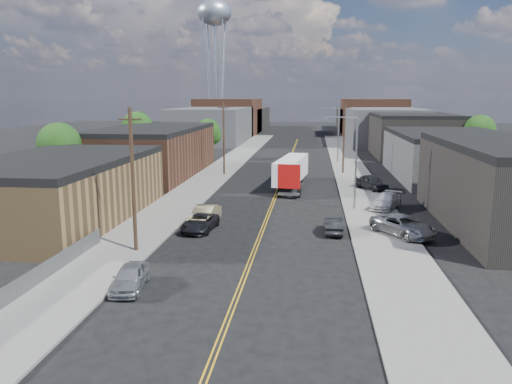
% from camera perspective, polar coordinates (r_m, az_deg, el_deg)
% --- Properties ---
extents(ground, '(260.00, 260.00, 0.00)m').
position_cam_1_polar(ground, '(83.12, 3.77, 3.46)').
color(ground, black).
rests_on(ground, ground).
extents(centerline, '(0.32, 120.00, 0.01)m').
position_cam_1_polar(centerline, '(68.29, 3.14, 1.84)').
color(centerline, gold).
rests_on(centerline, ground).
extents(sidewalk_left, '(5.00, 140.00, 0.15)m').
position_cam_1_polar(sidewalk_left, '(69.48, -4.71, 2.04)').
color(sidewalk_left, slate).
rests_on(sidewalk_left, ground).
extents(sidewalk_right, '(5.00, 140.00, 0.15)m').
position_cam_1_polar(sidewalk_right, '(68.39, 11.11, 1.73)').
color(sidewalk_right, slate).
rests_on(sidewalk_right, ground).
extents(warehouse_tan, '(12.00, 22.00, 5.60)m').
position_cam_1_polar(warehouse_tan, '(46.60, -21.69, 0.32)').
color(warehouse_tan, brown).
rests_on(warehouse_tan, ground).
extents(warehouse_brown, '(12.00, 26.00, 6.60)m').
position_cam_1_polar(warehouse_brown, '(70.26, -11.75, 4.60)').
color(warehouse_brown, '#523021').
rests_on(warehouse_brown, ground).
extents(industrial_right_b, '(14.00, 24.00, 6.10)m').
position_cam_1_polar(industrial_right_b, '(71.09, 21.26, 3.95)').
color(industrial_right_b, '#38383B').
rests_on(industrial_right_b, ground).
extents(industrial_right_c, '(14.00, 22.00, 7.60)m').
position_cam_1_polar(industrial_right_c, '(96.29, 17.43, 6.27)').
color(industrial_right_c, black).
rests_on(industrial_right_c, ground).
extents(skyline_left_a, '(16.00, 30.00, 8.00)m').
position_cam_1_polar(skyline_left_a, '(119.94, -5.03, 7.64)').
color(skyline_left_a, '#38383B').
rests_on(skyline_left_a, ground).
extents(skyline_right_a, '(16.00, 30.00, 8.00)m').
position_cam_1_polar(skyline_right_a, '(118.61, 14.42, 7.30)').
color(skyline_right_a, '#38383B').
rests_on(skyline_right_a, ground).
extents(skyline_left_b, '(16.00, 26.00, 10.00)m').
position_cam_1_polar(skyline_left_b, '(144.45, -3.04, 8.60)').
color(skyline_left_b, '#523021').
rests_on(skyline_left_b, ground).
extents(skyline_right_b, '(16.00, 26.00, 10.00)m').
position_cam_1_polar(skyline_right_b, '(143.34, 13.10, 8.32)').
color(skyline_right_b, '#523021').
rests_on(skyline_right_b, ground).
extents(skyline_left_c, '(16.00, 40.00, 7.00)m').
position_cam_1_polar(skyline_left_c, '(164.25, -1.87, 8.36)').
color(skyline_left_c, black).
rests_on(skyline_left_c, ground).
extents(skyline_right_c, '(16.00, 40.00, 7.00)m').
position_cam_1_polar(skyline_right_c, '(163.28, 12.30, 8.11)').
color(skyline_right_c, black).
rests_on(skyline_right_c, ground).
extents(water_tower, '(9.00, 9.00, 36.90)m').
position_cam_1_polar(water_tower, '(136.32, -4.77, 19.26)').
color(water_tower, gray).
rests_on(water_tower, ground).
extents(streetlight_near, '(3.39, 0.25, 9.00)m').
position_cam_1_polar(streetlight_near, '(47.77, 10.90, 4.21)').
color(streetlight_near, gray).
rests_on(streetlight_near, ground).
extents(streetlight_far, '(3.39, 0.25, 9.00)m').
position_cam_1_polar(streetlight_far, '(82.59, 9.12, 7.01)').
color(streetlight_far, gray).
rests_on(streetlight_far, ground).
extents(utility_pole_left_near, '(1.60, 0.26, 10.00)m').
position_cam_1_polar(utility_pole_left_near, '(34.99, -13.89, 1.39)').
color(utility_pole_left_near, black).
rests_on(utility_pole_left_near, ground).
extents(utility_pole_left_far, '(1.60, 0.26, 10.00)m').
position_cam_1_polar(utility_pole_left_far, '(68.65, -3.70, 6.20)').
color(utility_pole_left_far, black).
rests_on(utility_pole_left_far, ground).
extents(utility_pole_right, '(1.60, 0.26, 10.00)m').
position_cam_1_polar(utility_pole_right, '(70.68, 10.02, 6.19)').
color(utility_pole_right, black).
rests_on(utility_pole_right, ground).
extents(chainlink_fence, '(0.05, 16.00, 1.22)m').
position_cam_1_polar(chainlink_fence, '(31.74, -23.30, -8.52)').
color(chainlink_fence, slate).
rests_on(chainlink_fence, ground).
extents(tree_left_near, '(4.85, 4.76, 7.91)m').
position_cam_1_polar(tree_left_near, '(59.56, -21.50, 4.79)').
color(tree_left_near, black).
rests_on(tree_left_near, ground).
extents(tree_left_mid, '(5.10, 5.04, 8.37)m').
position_cam_1_polar(tree_left_mid, '(82.38, -13.37, 6.95)').
color(tree_left_mid, black).
rests_on(tree_left_mid, ground).
extents(tree_left_far, '(4.35, 4.20, 6.97)m').
position_cam_1_polar(tree_left_far, '(86.43, -5.47, 6.76)').
color(tree_left_far, black).
rests_on(tree_left_far, ground).
extents(tree_right_far, '(4.85, 4.76, 7.91)m').
position_cam_1_polar(tree_right_far, '(86.54, 24.23, 6.27)').
color(tree_right_far, black).
rests_on(tree_right_far, ground).
extents(semi_truck, '(3.75, 14.36, 3.69)m').
position_cam_1_polar(semi_truck, '(59.63, 4.11, 2.55)').
color(semi_truck, silver).
rests_on(semi_truck, ground).
extents(car_left_a, '(2.10, 4.27, 1.40)m').
position_cam_1_polar(car_left_a, '(29.34, -14.20, -9.43)').
color(car_left_a, '#A9ABAE').
rests_on(car_left_a, ground).
extents(car_left_b, '(2.14, 4.95, 1.58)m').
position_cam_1_polar(car_left_b, '(42.50, -5.89, -2.68)').
color(car_left_b, '#8C805B').
rests_on(car_left_b, ground).
extents(car_left_c, '(2.58, 4.94, 1.33)m').
position_cam_1_polar(car_left_c, '(40.63, -6.42, -3.52)').
color(car_left_c, black).
rests_on(car_left_c, ground).
extents(car_right_oncoming, '(1.42, 3.93, 1.29)m').
position_cam_1_polar(car_right_oncoming, '(40.14, 8.82, -3.78)').
color(car_right_oncoming, black).
rests_on(car_right_oncoming, ground).
extents(car_right_lot_a, '(5.21, 6.01, 1.54)m').
position_cam_1_polar(car_right_lot_a, '(40.18, 16.46, -3.69)').
color(car_right_lot_a, gray).
rests_on(car_right_lot_a, sidewalk_right).
extents(car_right_lot_b, '(3.95, 5.30, 1.43)m').
position_cam_1_polar(car_right_lot_b, '(49.29, 14.62, -1.01)').
color(car_right_lot_b, '#B4B4B4').
rests_on(car_right_lot_b, sidewalk_right).
extents(car_right_lot_c, '(3.88, 5.15, 1.63)m').
position_cam_1_polar(car_right_lot_c, '(59.08, 13.11, 1.10)').
color(car_right_lot_c, black).
rests_on(car_right_lot_c, sidewalk_right).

